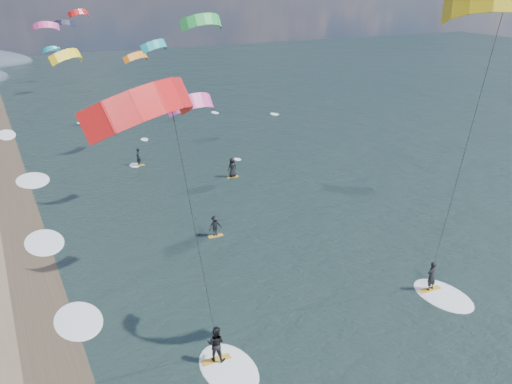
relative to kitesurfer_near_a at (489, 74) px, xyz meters
name	(u,v)px	position (x,y,z in m)	size (l,w,h in m)	color
kitesurfer_near_a	(489,74)	(0.00, 0.00, 0.00)	(7.89, 9.58, 17.75)	#C18C22
kitesurfer_near_b	(191,204)	(-13.17, 0.08, -3.51)	(7.28, 9.18, 15.39)	#C18C22
far_kitesurfers	(205,184)	(-3.11, 25.80, -12.93)	(8.04, 19.04, 1.86)	#C18C22
bg_kite_field	(98,31)	(-6.20, 50.18, -2.16)	(13.90, 74.65, 12.09)	teal
shoreline_surf	(70,325)	(-16.72, 10.64, -13.81)	(2.40, 79.40, 0.11)	white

